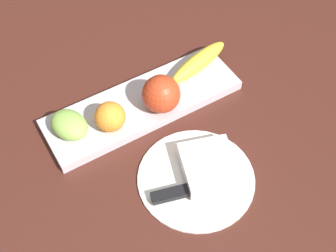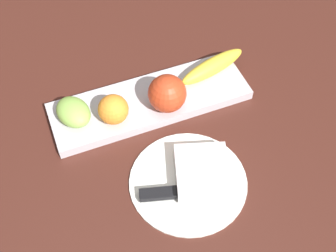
{
  "view_description": "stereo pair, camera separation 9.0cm",
  "coord_description": "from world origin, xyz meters",
  "px_view_note": "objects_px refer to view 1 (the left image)",
  "views": [
    {
      "loc": [
        -0.32,
        -0.54,
        0.77
      ],
      "look_at": [
        -0.04,
        -0.08,
        0.05
      ],
      "focal_mm": 47.44,
      "sensor_mm": 36.0,
      "label": 1
    },
    {
      "loc": [
        -0.24,
        -0.58,
        0.77
      ],
      "look_at": [
        -0.04,
        -0.08,
        0.05
      ],
      "focal_mm": 47.44,
      "sensor_mm": 36.0,
      "label": 2
    }
  ],
  "objects_px": {
    "folded_napkin": "(209,166)",
    "fruit_tray": "(143,104)",
    "banana": "(199,62)",
    "grape_bunch": "(69,125)",
    "orange_near_apple": "(111,118)",
    "apple": "(161,94)",
    "knife": "(182,192)",
    "dinner_plate": "(196,178)"
  },
  "relations": [
    {
      "from": "banana",
      "to": "knife",
      "type": "height_order",
      "value": "banana"
    },
    {
      "from": "grape_bunch",
      "to": "folded_napkin",
      "type": "bearing_deg",
      "value": -48.08
    },
    {
      "from": "apple",
      "to": "knife",
      "type": "bearing_deg",
      "value": -109.85
    },
    {
      "from": "apple",
      "to": "banana",
      "type": "relative_size",
      "value": 0.47
    },
    {
      "from": "orange_near_apple",
      "to": "fruit_tray",
      "type": "bearing_deg",
      "value": 18.85
    },
    {
      "from": "fruit_tray",
      "to": "dinner_plate",
      "type": "bearing_deg",
      "value": -90.0
    },
    {
      "from": "apple",
      "to": "dinner_plate",
      "type": "bearing_deg",
      "value": -98.44
    },
    {
      "from": "fruit_tray",
      "to": "knife",
      "type": "distance_m",
      "value": 0.24
    },
    {
      "from": "dinner_plate",
      "to": "apple",
      "type": "bearing_deg",
      "value": 81.56
    },
    {
      "from": "apple",
      "to": "folded_napkin",
      "type": "xyz_separation_m",
      "value": [
        0.0,
        -0.18,
        -0.04
      ]
    },
    {
      "from": "apple",
      "to": "knife",
      "type": "xyz_separation_m",
      "value": [
        -0.07,
        -0.2,
        -0.05
      ]
    },
    {
      "from": "fruit_tray",
      "to": "apple",
      "type": "distance_m",
      "value": 0.07
    },
    {
      "from": "banana",
      "to": "grape_bunch",
      "type": "distance_m",
      "value": 0.33
    },
    {
      "from": "folded_napkin",
      "to": "apple",
      "type": "bearing_deg",
      "value": 90.79
    },
    {
      "from": "fruit_tray",
      "to": "orange_near_apple",
      "type": "relative_size",
      "value": 6.87
    },
    {
      "from": "banana",
      "to": "dinner_plate",
      "type": "relative_size",
      "value": 0.75
    },
    {
      "from": "banana",
      "to": "orange_near_apple",
      "type": "relative_size",
      "value": 2.72
    },
    {
      "from": "grape_bunch",
      "to": "orange_near_apple",
      "type": "bearing_deg",
      "value": -24.39
    },
    {
      "from": "folded_napkin",
      "to": "fruit_tray",
      "type": "bearing_deg",
      "value": 97.7
    },
    {
      "from": "banana",
      "to": "knife",
      "type": "relative_size",
      "value": 0.98
    },
    {
      "from": "banana",
      "to": "grape_bunch",
      "type": "relative_size",
      "value": 2.02
    },
    {
      "from": "grape_bunch",
      "to": "knife",
      "type": "height_order",
      "value": "grape_bunch"
    },
    {
      "from": "fruit_tray",
      "to": "orange_near_apple",
      "type": "distance_m",
      "value": 0.11
    },
    {
      "from": "banana",
      "to": "grape_bunch",
      "type": "height_order",
      "value": "grape_bunch"
    },
    {
      "from": "grape_bunch",
      "to": "dinner_plate",
      "type": "distance_m",
      "value": 0.28
    },
    {
      "from": "banana",
      "to": "knife",
      "type": "bearing_deg",
      "value": 36.25
    },
    {
      "from": "apple",
      "to": "banana",
      "type": "distance_m",
      "value": 0.15
    },
    {
      "from": "apple",
      "to": "folded_napkin",
      "type": "distance_m",
      "value": 0.19
    },
    {
      "from": "folded_napkin",
      "to": "dinner_plate",
      "type": "bearing_deg",
      "value": 180.0
    },
    {
      "from": "fruit_tray",
      "to": "grape_bunch",
      "type": "distance_m",
      "value": 0.17
    },
    {
      "from": "fruit_tray",
      "to": "folded_napkin",
      "type": "relative_size",
      "value": 3.78
    },
    {
      "from": "apple",
      "to": "orange_near_apple",
      "type": "bearing_deg",
      "value": 177.56
    },
    {
      "from": "orange_near_apple",
      "to": "knife",
      "type": "xyz_separation_m",
      "value": [
        0.05,
        -0.2,
        -0.04
      ]
    },
    {
      "from": "banana",
      "to": "orange_near_apple",
      "type": "height_order",
      "value": "orange_near_apple"
    },
    {
      "from": "fruit_tray",
      "to": "banana",
      "type": "distance_m",
      "value": 0.17
    },
    {
      "from": "dinner_plate",
      "to": "banana",
      "type": "bearing_deg",
      "value": 55.87
    },
    {
      "from": "fruit_tray",
      "to": "banana",
      "type": "xyz_separation_m",
      "value": [
        0.16,
        0.02,
        0.03
      ]
    },
    {
      "from": "grape_bunch",
      "to": "dinner_plate",
      "type": "xyz_separation_m",
      "value": [
        0.17,
        -0.22,
        -0.04
      ]
    },
    {
      "from": "apple",
      "to": "fruit_tray",
      "type": "bearing_deg",
      "value": 126.69
    },
    {
      "from": "dinner_plate",
      "to": "folded_napkin",
      "type": "xyz_separation_m",
      "value": [
        0.03,
        0.0,
        0.02
      ]
    },
    {
      "from": "apple",
      "to": "folded_napkin",
      "type": "bearing_deg",
      "value": -89.21
    },
    {
      "from": "folded_napkin",
      "to": "knife",
      "type": "relative_size",
      "value": 0.66
    }
  ]
}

